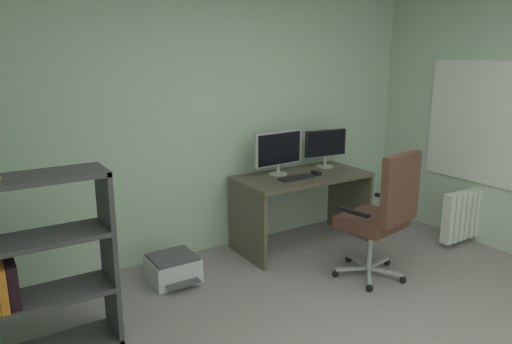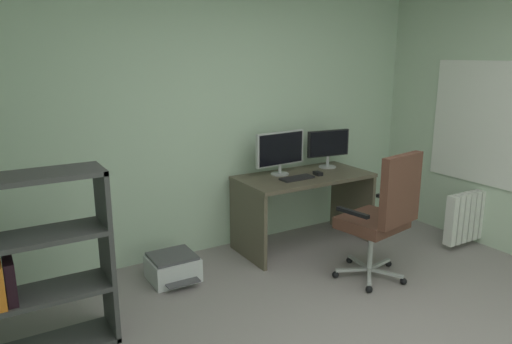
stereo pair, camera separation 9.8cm
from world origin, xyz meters
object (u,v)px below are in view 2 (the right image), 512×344
at_px(computer_mouse, 318,173).
at_px(bookshelf, 12,275).
at_px(monitor_main, 280,150).
at_px(keyboard, 297,178).
at_px(printer, 173,267).
at_px(office_chair, 384,212).
at_px(monitor_secondary, 328,145).
at_px(radiator, 473,215).
at_px(desk, 304,195).

xyz_separation_m(computer_mouse, bookshelf, (-2.78, -0.51, -0.18)).
distance_m(monitor_main, bookshelf, 2.60).
xyz_separation_m(keyboard, bookshelf, (-2.51, -0.49, -0.17)).
bearing_deg(printer, bookshelf, -156.55).
xyz_separation_m(keyboard, office_chair, (0.25, -0.89, -0.12)).
xyz_separation_m(keyboard, printer, (-1.27, 0.05, -0.64)).
bearing_deg(keyboard, monitor_secondary, 19.84).
xyz_separation_m(monitor_main, monitor_secondary, (0.60, 0.00, -0.01)).
relative_size(office_chair, radiator, 1.51).
bearing_deg(keyboard, monitor_main, 97.51).
height_order(office_chair, radiator, office_chair).
height_order(bookshelf, printer, bookshelf).
distance_m(computer_mouse, radiator, 1.66).
xyz_separation_m(computer_mouse, printer, (-1.53, 0.03, -0.65)).
xyz_separation_m(monitor_secondary, radiator, (1.09, -1.01, -0.67)).
relative_size(desk, monitor_main, 2.36).
height_order(office_chair, bookshelf, bookshelf).
distance_m(desk, bookshelf, 2.73).
height_order(computer_mouse, printer, computer_mouse).
height_order(monitor_main, computer_mouse, monitor_main).
bearing_deg(office_chair, monitor_secondary, 74.38).
bearing_deg(printer, office_chair, -31.90).
bearing_deg(office_chair, printer, 148.10).
bearing_deg(radiator, computer_mouse, 150.02).
distance_m(monitor_main, office_chair, 1.22).
distance_m(computer_mouse, printer, 1.67).
distance_m(printer, radiator, 3.04).
relative_size(desk, keyboard, 3.92).
bearing_deg(monitor_secondary, office_chair, -105.62).
xyz_separation_m(monitor_main, bookshelf, (-2.47, -0.72, -0.41)).
height_order(bookshelf, radiator, bookshelf).
bearing_deg(monitor_main, printer, -171.57).
xyz_separation_m(printer, radiator, (2.92, -0.83, 0.20)).
bearing_deg(printer, keyboard, -2.30).
xyz_separation_m(desk, computer_mouse, (0.11, -0.07, 0.22)).
distance_m(monitor_secondary, bookshelf, 3.18).
distance_m(monitor_main, keyboard, 0.34).
height_order(monitor_main, radiator, monitor_main).
distance_m(bookshelf, radiator, 4.18).
height_order(computer_mouse, radiator, computer_mouse).
bearing_deg(desk, office_chair, -84.56).
bearing_deg(monitor_secondary, printer, -174.33).
relative_size(monitor_main, bookshelf, 0.47).
height_order(monitor_secondary, office_chair, monitor_secondary).
xyz_separation_m(monitor_secondary, keyboard, (-0.56, -0.23, -0.23)).
distance_m(desk, monitor_main, 0.51).
height_order(desk, radiator, desk).
distance_m(monitor_main, computer_mouse, 0.44).
relative_size(monitor_secondary, bookshelf, 0.40).
bearing_deg(bookshelf, monitor_main, 16.28).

